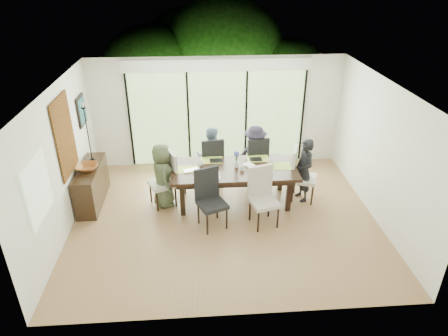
{
  "coord_description": "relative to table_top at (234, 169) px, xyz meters",
  "views": [
    {
      "loc": [
        -0.51,
        -6.67,
        4.62
      ],
      "look_at": [
        0.0,
        0.25,
        1.0
      ],
      "focal_mm": 32.0,
      "sensor_mm": 36.0,
      "label": 1
    }
  ],
  "objects": [
    {
      "name": "tablet_far_r",
      "position": [
        0.5,
        0.35,
        0.04
      ],
      "size": [
        0.26,
        0.18,
        0.01
      ],
      "primitive_type": "cube",
      "color": "black",
      "rests_on": "table_top"
    },
    {
      "name": "mullion_a",
      "position": [
        -2.34,
        1.86,
        0.42
      ],
      "size": [
        0.05,
        0.04,
        2.3
      ],
      "primitive_type": "cube",
      "color": "black",
      "rests_on": "wall_back"
    },
    {
      "name": "chair_near_left",
      "position": [
        -0.5,
        -0.87,
        -0.18
      ],
      "size": [
        0.65,
        0.65,
        1.18
      ],
      "primitive_type": null,
      "rotation": [
        0.0,
        0.0,
        0.4
      ],
      "color": "black",
      "rests_on": "floor"
    },
    {
      "name": "bowl",
      "position": [
        -3.0,
        0.1,
        0.11
      ],
      "size": [
        0.44,
        0.44,
        0.11
      ],
      "primitive_type": "imported",
      "color": "brown",
      "rests_on": "sideboard"
    },
    {
      "name": "cup_c",
      "position": [
        0.8,
        0.1,
        0.08
      ],
      "size": [
        0.13,
        0.13,
        0.1
      ],
      "primitive_type": "imported",
      "rotation": [
        0.0,
        0.0,
        3.15
      ],
      "color": "white",
      "rests_on": "table_top"
    },
    {
      "name": "floor",
      "position": [
        -0.24,
        -0.6,
        -0.78
      ],
      "size": [
        6.0,
        5.0,
        0.01
      ],
      "primitive_type": "cube",
      "color": "brown",
      "rests_on": "ground"
    },
    {
      "name": "placemat_far_r",
      "position": [
        0.55,
        0.4,
        0.04
      ],
      "size": [
        0.47,
        0.34,
        0.01
      ],
      "primitive_type": "cube",
      "color": "#A4C546",
      "rests_on": "table_top"
    },
    {
      "name": "candlestick_shaft",
      "position": [
        -3.0,
        0.55,
        0.65
      ],
      "size": [
        0.02,
        0.02,
        1.15
      ],
      "primitive_type": "cylinder",
      "color": "black",
      "rests_on": "sideboard"
    },
    {
      "name": "book",
      "position": [
        0.25,
        0.05,
        0.04
      ],
      "size": [
        0.28,
        0.3,
        0.02
      ],
      "primitive_type": "imported",
      "rotation": [
        0.0,
        0.0,
        0.58
      ],
      "color": "white",
      "rests_on": "table_top"
    },
    {
      "name": "person_far_right",
      "position": [
        0.55,
        0.83,
        -0.08
      ],
      "size": [
        0.69,
        0.49,
        1.39
      ],
      "primitive_type": "imported",
      "rotation": [
        0.0,
        0.0,
        3.01
      ],
      "color": "#211C2B",
      "rests_on": "floor"
    },
    {
      "name": "platter_base",
      "position": [
        -0.55,
        -0.3,
        0.05
      ],
      "size": [
        0.28,
        0.28,
        0.03
      ],
      "primitive_type": "cube",
      "color": "white",
      "rests_on": "table_top"
    },
    {
      "name": "art_canvas",
      "position": [
        -3.19,
        1.1,
        0.97
      ],
      "size": [
        0.01,
        0.45,
        0.55
      ],
      "primitive_type": "cube",
      "color": "#17434B",
      "rests_on": "wall_left"
    },
    {
      "name": "placemat_right",
      "position": [
        0.95,
        0.0,
        0.04
      ],
      "size": [
        0.47,
        0.34,
        0.01
      ],
      "primitive_type": "cube",
      "color": "#8EAF3E",
      "rests_on": "table_top"
    },
    {
      "name": "table_leg_bl",
      "position": [
        -1.08,
        0.43,
        -0.4
      ],
      "size": [
        0.1,
        0.1,
        0.74
      ],
      "primitive_type": "cube",
      "color": "black",
      "rests_on": "floor"
    },
    {
      "name": "laptop",
      "position": [
        -0.85,
        -0.1,
        0.05
      ],
      "size": [
        0.42,
        0.35,
        0.03
      ],
      "primitive_type": "imported",
      "rotation": [
        0.0,
        0.0,
        0.39
      ],
      "color": "silver",
      "rests_on": "table_top"
    },
    {
      "name": "art_frame",
      "position": [
        -3.21,
        1.1,
        0.97
      ],
      "size": [
        0.03,
        0.55,
        0.65
      ],
      "primitive_type": "cube",
      "color": "black",
      "rests_on": "wall_left"
    },
    {
      "name": "wall_right",
      "position": [
        2.77,
        -0.6,
        0.57
      ],
      "size": [
        0.02,
        5.0,
        2.7
      ],
      "primitive_type": "cube",
      "color": "silver",
      "rests_on": "floor"
    },
    {
      "name": "table_top",
      "position": [
        0.0,
        0.0,
        0.0
      ],
      "size": [
        2.58,
        1.18,
        0.06
      ],
      "primitive_type": "cube",
      "color": "black",
      "rests_on": "floor"
    },
    {
      "name": "candlestick_pan",
      "position": [
        -3.0,
        0.55,
        1.22
      ],
      "size": [
        0.09,
        0.09,
        0.03
      ],
      "primitive_type": "cylinder",
      "color": "black",
      "rests_on": "sideboard"
    },
    {
      "name": "person_left_end",
      "position": [
        -1.48,
        0.0,
        -0.08
      ],
      "size": [
        0.55,
        0.73,
        1.39
      ],
      "primitive_type": "imported",
      "rotation": [
        0.0,
        0.0,
        1.81
      ],
      "color": "#485539",
      "rests_on": "floor"
    },
    {
      "name": "hyacinth_stems",
      "position": [
        0.05,
        0.05,
        0.23
      ],
      "size": [
        0.04,
        0.04,
        0.17
      ],
      "primitive_type": "cylinder",
      "color": "#337226",
      "rests_on": "table_top"
    },
    {
      "name": "mullion_d",
      "position": [
        1.86,
        1.86,
        0.42
      ],
      "size": [
        0.05,
        0.04,
        2.3
      ],
      "primitive_type": "cube",
      "color": "black",
      "rests_on": "wall_back"
    },
    {
      "name": "papers",
      "position": [
        0.7,
        -0.05,
        0.03
      ],
      "size": [
        0.32,
        0.24,
        0.0
      ],
      "primitive_type": "cube",
      "color": "white",
      "rests_on": "table_top"
    },
    {
      "name": "person_far_left",
      "position": [
        -0.45,
        0.83,
        -0.08
      ],
      "size": [
        0.68,
        0.45,
        1.39
      ],
      "primitive_type": "imported",
      "rotation": [
        0.0,
        0.0,
        3.07
      ],
      "color": "slate",
      "rests_on": "floor"
    },
    {
      "name": "chair_near_right",
      "position": [
        0.5,
        -0.87,
        -0.18
      ],
      "size": [
        0.61,
        0.61,
        1.18
      ],
      "primitive_type": null,
      "rotation": [
        0.0,
        0.0,
        0.26
      ],
      "color": "beige",
      "rests_on": "floor"
    },
    {
      "name": "blinds_header",
      "position": [
        -0.24,
        1.86,
        1.72
      ],
      "size": [
        4.4,
        0.06,
        0.28
      ],
      "primitive_type": "cube",
      "color": "white",
      "rests_on": "wall_back"
    },
    {
      "name": "tablet_far_l",
      "position": [
        -0.35,
        0.35,
        0.05
      ],
      "size": [
        0.28,
        0.19,
        0.01
      ],
      "primitive_type": "cube",
      "color": "black",
      "rests_on": "table_top"
    },
    {
      "name": "table_leg_fl",
      "position": [
        -1.08,
        -0.43,
        -0.4
      ],
      "size": [
        0.1,
        0.1,
        0.74
      ],
      "primitive_type": "cube",
      "color": "black",
      "rests_on": "floor"
    },
    {
      "name": "placemat_far_l",
      "position": [
        -0.45,
        0.4,
        0.04
      ],
      "size": [
        0.47,
        0.34,
        0.01
      ],
      "primitive_type": "cube",
      "color": "#A0B540",
      "rests_on": "table_top"
    },
    {
      "name": "hyacinth_blooms",
      "position": [
        0.05,
        0.05,
        0.33
      ],
      "size": [
        0.12,
        0.12,
        0.12
      ],
      "primitive_type": "sphere",
      "color": "#484AB4",
      "rests_on": "table_top"
    },
    {
      "name": "cup_a",
      "position": [
        -0.7,
        0.15,
        0.08
      ],
      "size": [
        0.18,
        0.18,
        0.1
      ],
      "primitive_type": "imported",
      "rotation": [
        0.0,
        0.0,
        0.49
      ],
      "color": "white",
      "rests_on": "table_top"
    },
    {
      "name": "placemat_paper",
      "position": [
        -0.55,
        -0.3,
        0.04
      ],
      "size": [
        0.47,
        0.34,
        0.01
      ],
      "primitive_type": "cube",
      "color": "white",
      "rests_on": "table_top"
    },
    {
      "name": "chair_left_end",
      "position": [
        -1.5,
        0.0,
        -0.18
      ],
      "size": [
        0.65,
        0.65,
        1.18
      ],
      "primitive_type": null,
      "rotation": [
        0.0,
        0.0,
        -1.16
      ],
      "color": "beige",
      "rests_on": "floor"
    },
    {
      "name": "side_window",
      "position": [
        -3.21,
        -1.8,
        0.72
      ],
      "size": [
        0.02,
        0.9,
        1.0
      ],
      "primitive_type": "cube",
      "color": "#8CAD7F",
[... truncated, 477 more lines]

